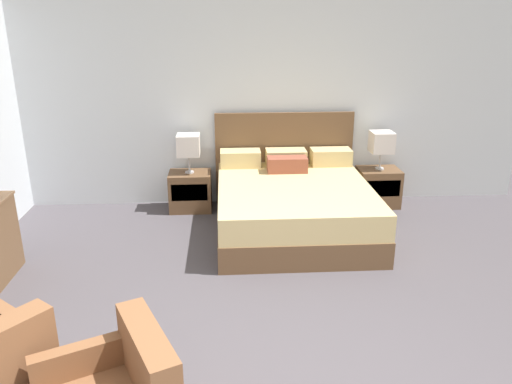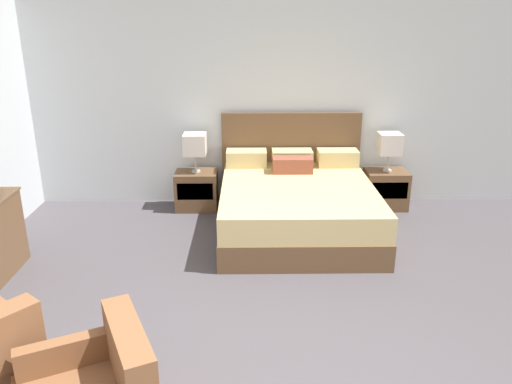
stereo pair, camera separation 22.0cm
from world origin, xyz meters
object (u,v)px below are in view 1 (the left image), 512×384
Objects in this scene: nightstand_left at (191,191)px; table_lamp_left at (188,145)px; table_lamp_right at (382,142)px; nightstand_right at (378,187)px; bed at (293,203)px.

table_lamp_left is at bearing 90.00° from nightstand_left.
table_lamp_left is 2.41m from table_lamp_right.
nightstand_left is 2.48m from table_lamp_right.
nightstand_left is at bearing 180.00° from nightstand_right.
table_lamp_right is (2.41, 0.00, 0.00)m from table_lamp_left.
table_lamp_right reaches higher than nightstand_left.
nightstand_right is at bearing 30.35° from bed.
bed reaches higher than table_lamp_right.
table_lamp_left is at bearing 180.00° from table_lamp_right.
nightstand_right is 1.08× the size of table_lamp_right.
nightstand_left is at bearing -179.97° from table_lamp_right.
nightstand_left is 1.00× the size of nightstand_right.
bed is at bearing -30.41° from table_lamp_left.
table_lamp_right reaches higher than nightstand_right.
bed is 3.82× the size of nightstand_left.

